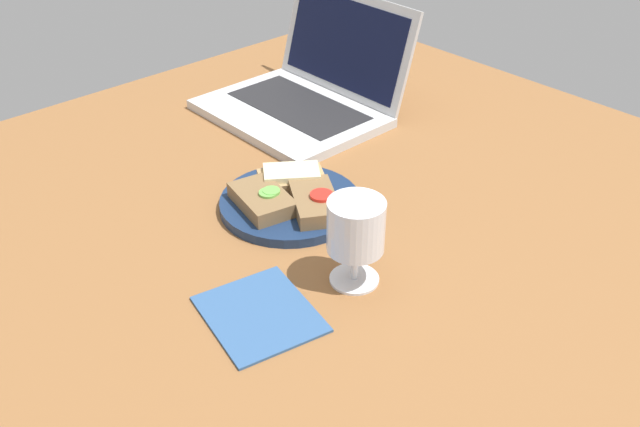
{
  "coord_description": "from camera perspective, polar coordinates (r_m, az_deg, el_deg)",
  "views": [
    {
      "loc": [
        67.25,
        -64.83,
        65.92
      ],
      "look_at": [
        2.9,
        -5.89,
        8.0
      ],
      "focal_mm": 40.0,
      "sensor_mm": 36.0,
      "label": 1
    }
  ],
  "objects": [
    {
      "name": "wooden_table",
      "position": [
        1.13,
        1.21,
        -1.03
      ],
      "size": [
        140.0,
        140.0,
        3.0
      ],
      "primitive_type": "cube",
      "color": "brown",
      "rests_on": "ground"
    },
    {
      "name": "plate",
      "position": [
        1.15,
        -2.39,
        0.82
      ],
      "size": [
        22.79,
        22.79,
        1.6
      ],
      "primitive_type": "cylinder",
      "color": "navy",
      "rests_on": "wooden_table"
    },
    {
      "name": "sandwich_with_cheese",
      "position": [
        1.18,
        -2.15,
        2.95
      ],
      "size": [
        10.96,
        12.53,
        2.86
      ],
      "color": "#A88456",
      "rests_on": "plate"
    },
    {
      "name": "sandwich_with_cucumber",
      "position": [
        1.12,
        -4.63,
        1.14
      ],
      "size": [
        12.5,
        9.19,
        2.93
      ],
      "color": "brown",
      "rests_on": "plate"
    },
    {
      "name": "sandwich_with_tomato",
      "position": [
        1.11,
        -0.41,
        0.97
      ],
      "size": [
        13.6,
        11.81,
        2.97
      ],
      "color": "brown",
      "rests_on": "plate"
    },
    {
      "name": "wine_glass",
      "position": [
        0.95,
        2.89,
        -1.32
      ],
      "size": [
        7.9,
        7.9,
        12.89
      ],
      "color": "white",
      "rests_on": "wooden_table"
    },
    {
      "name": "laptop",
      "position": [
        1.45,
        -1.17,
        9.58
      ],
      "size": [
        34.96,
        31.36,
        21.59
      ],
      "color": "silver",
      "rests_on": "wooden_table"
    },
    {
      "name": "napkin",
      "position": [
        0.95,
        -4.86,
        -8.02
      ],
      "size": [
        17.79,
        16.16,
        0.4
      ],
      "primitive_type": "cube",
      "rotation": [
        0.0,
        0.0,
        -0.2
      ],
      "color": "#33598C",
      "rests_on": "wooden_table"
    }
  ]
}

